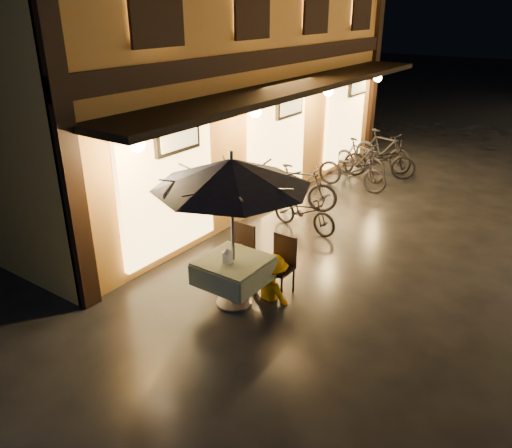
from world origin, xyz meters
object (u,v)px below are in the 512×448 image
Objects in this scene: patio_umbrella at (232,173)px; table_lantern at (228,255)px; bicycle_0 at (304,211)px; person_yellow at (272,257)px; cafe_table at (234,271)px; person_orange at (237,245)px.

patio_umbrella is 9.84× the size of table_lantern.
person_yellow is at bearing -153.18° from bicycle_0.
cafe_table is 3.96× the size of table_lantern.
table_lantern is 0.16× the size of bicycle_0.
person_yellow is at bearing 61.50° from table_lantern.
person_yellow is (0.36, 0.53, 0.12)m from cafe_table.
cafe_table is at bearing 120.28° from person_orange.
person_yellow is at bearing 177.68° from person_orange.
patio_umbrella reaches higher than table_lantern.
cafe_table is 0.36m from table_lantern.
table_lantern is at bearing -162.96° from bicycle_0.
bicycle_0 is (-0.53, 3.24, -0.51)m from table_lantern.
person_orange is at bearing 116.78° from table_lantern.
person_orange is (-0.34, 0.53, 0.13)m from cafe_table.
cafe_table is at bearing 0.00° from patio_umbrella.
table_lantern is at bearing 67.38° from person_yellow.
bicycle_0 is at bearing -64.99° from person_yellow.
person_orange is 1.01× the size of person_yellow.
table_lantern is 0.77m from person_orange.
patio_umbrella is at bearing -162.55° from bicycle_0.
table_lantern reaches higher than cafe_table.
person_yellow is at bearing 55.60° from patio_umbrella.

